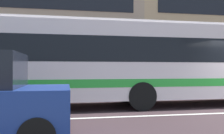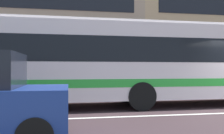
# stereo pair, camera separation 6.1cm
# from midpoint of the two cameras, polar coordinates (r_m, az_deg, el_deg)

# --- Properties ---
(apartment_block_left) EXTENTS (20.35, 9.61, 11.30)m
(apartment_block_left) POSITION_cam_midpoint_polar(r_m,az_deg,el_deg) (22.55, -22.83, 10.25)
(apartment_block_left) COLOR tan
(apartment_block_left) RESTS_ON ground_plane
(transit_bus) EXTENTS (11.44, 2.63, 3.21)m
(transit_bus) POSITION_cam_midpoint_polar(r_m,az_deg,el_deg) (10.01, 8.53, 1.36)
(transit_bus) COLOR silver
(transit_bus) RESTS_ON ground_plane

